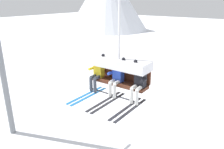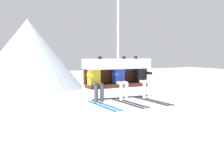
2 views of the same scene
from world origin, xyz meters
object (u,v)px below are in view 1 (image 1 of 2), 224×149
at_px(skier_yellow, 97,72).
at_px(skier_black, 138,82).
at_px(skier_blue, 116,77).
at_px(lift_tower_near, 1,62).
at_px(chairlift_chair, 120,66).

bearing_deg(skier_yellow, skier_black, 0.00).
distance_m(skier_blue, skier_black, 0.80).
bearing_deg(skier_blue, lift_tower_near, 174.19).
distance_m(chairlift_chair, skier_blue, 0.37).
bearing_deg(lift_tower_near, skier_yellow, -6.37).
distance_m(lift_tower_near, chairlift_chair, 9.25).
xyz_separation_m(skier_yellow, skier_black, (1.60, 0.00, 0.00)).
relative_size(chairlift_chair, skier_black, 2.18).
distance_m(lift_tower_near, skier_black, 10.01).
relative_size(lift_tower_near, skier_blue, 5.61).
bearing_deg(skier_blue, chairlift_chair, 90.89).
distance_m(skier_yellow, skier_blue, 0.80).
bearing_deg(skier_yellow, skier_blue, 0.00).
height_order(skier_yellow, skier_blue, same).
xyz_separation_m(lift_tower_near, skier_yellow, (8.29, -0.93, 1.25)).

